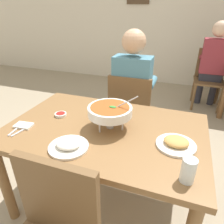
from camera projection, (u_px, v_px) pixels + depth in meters
name	position (u px, v px, depth m)	size (l,w,h in m)	color
ground_plane	(106.00, 199.00, 1.77)	(16.00, 16.00, 0.00)	gray
cafe_rear_partition	(169.00, 5.00, 3.86)	(10.00, 0.10, 3.00)	beige
dining_table_main	(105.00, 139.00, 1.48)	(1.37, 0.90, 0.72)	brown
chair_diner_main	(131.00, 110.00, 2.15)	(0.44, 0.44, 0.90)	brown
diner_main	(133.00, 88.00, 2.07)	(0.40, 0.45, 1.31)	#2D2D38
curry_bowl	(110.00, 111.00, 1.38)	(0.33, 0.30, 0.26)	silver
rice_plate	(68.00, 145.00, 1.22)	(0.24, 0.24, 0.06)	white
appetizer_plate	(176.00, 143.00, 1.24)	(0.24, 0.24, 0.06)	white
sauce_dish	(61.00, 114.00, 1.59)	(0.09, 0.09, 0.02)	white
napkin_folded	(24.00, 126.00, 1.45)	(0.12, 0.08, 0.02)	white
fork_utensil	(16.00, 129.00, 1.41)	(0.01, 0.17, 0.01)	silver
spoon_utensil	(22.00, 130.00, 1.40)	(0.01, 0.17, 0.01)	silver
drink_glass	(188.00, 171.00, 0.97)	(0.07, 0.07, 0.13)	silver
chair_bg_left	(209.00, 75.00, 3.26)	(0.45, 0.45, 0.90)	brown
patron_bg_left	(213.00, 61.00, 3.12)	(0.40, 0.45, 1.31)	#2D2D38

